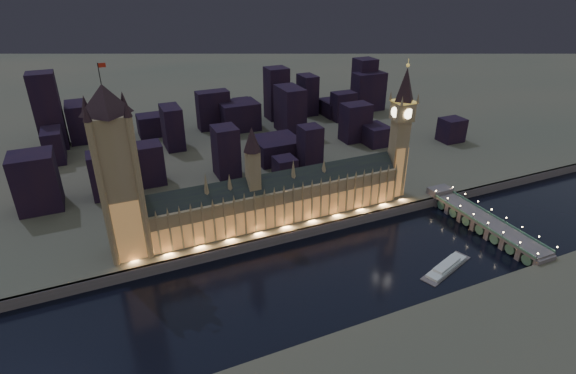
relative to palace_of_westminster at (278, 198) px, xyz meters
name	(u,v)px	position (x,y,z in m)	size (l,w,h in m)	color
ground_plane	(314,272)	(0.46, -61.74, -26.37)	(2000.00, 2000.00, 0.00)	black
north_bank	(169,90)	(0.46, 458.26, -22.37)	(2000.00, 960.00, 8.00)	#424A3F
embankment_wall	(289,237)	(0.46, -20.74, -22.37)	(2000.00, 2.50, 8.00)	#52504D
palace_of_westminster	(278,198)	(0.00, 0.00, 0.00)	(202.00, 21.38, 78.00)	olive
victoria_tower	(117,167)	(-109.54, 0.18, 45.52)	(31.68, 31.68, 128.47)	olive
elizabeth_tower	(401,123)	(108.46, 0.18, 45.62)	(18.00, 18.00, 114.57)	olive
westminster_bridge	(481,222)	(144.70, -65.19, -20.39)	(19.35, 113.00, 15.90)	#52504D
river_boat	(446,267)	(84.70, -95.07, -24.81)	(48.49, 26.14, 4.50)	#52504D
city_backdrop	(243,119)	(34.97, 184.58, 3.90)	(441.89, 215.63, 81.06)	black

